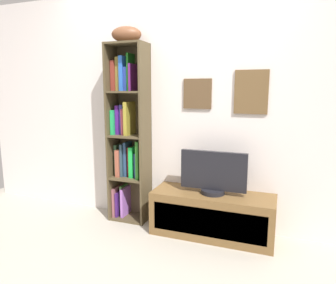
% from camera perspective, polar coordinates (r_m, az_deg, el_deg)
% --- Properties ---
extents(ground, '(5.20, 5.20, 0.04)m').
position_cam_1_polar(ground, '(2.48, -8.34, -24.36)').
color(ground, '#A8A193').
extents(back_wall, '(4.80, 0.08, 2.35)m').
position_cam_1_polar(back_wall, '(3.09, 1.33, 6.24)').
color(back_wall, silver).
rests_on(back_wall, ground).
extents(bookshelf, '(0.40, 0.27, 1.82)m').
position_cam_1_polar(bookshelf, '(3.19, -7.52, 1.15)').
color(bookshelf, '#4B3F28').
rests_on(bookshelf, ground).
extents(football, '(0.33, 0.24, 0.15)m').
position_cam_1_polar(football, '(3.16, -7.78, 19.33)').
color(football, brown).
rests_on(football, bookshelf).
extents(tv_stand, '(1.13, 0.40, 0.41)m').
position_cam_1_polar(tv_stand, '(2.98, 8.27, -13.29)').
color(tv_stand, brown).
rests_on(tv_stand, ground).
extents(television, '(0.61, 0.22, 0.40)m').
position_cam_1_polar(television, '(2.85, 8.47, -5.87)').
color(television, black).
rests_on(television, tv_stand).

